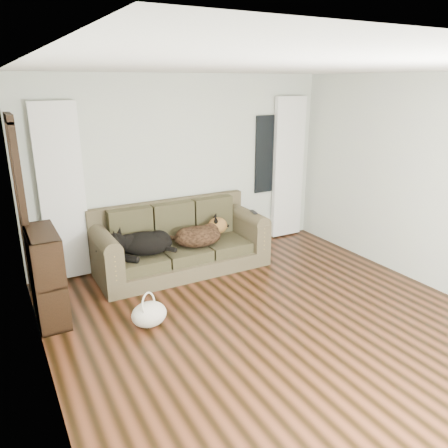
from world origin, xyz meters
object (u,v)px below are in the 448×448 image
dog_shepherd (200,235)px  bookshelf (47,276)px  sofa (181,239)px  dog_black_lab (142,245)px  tote_bag (149,313)px

dog_shepherd → bookshelf: (-2.03, -0.41, 0.01)m
sofa → dog_black_lab: 0.57m
sofa → tote_bag: 1.54m
dog_black_lab → tote_bag: (-0.34, -1.16, -0.32)m
dog_black_lab → bookshelf: size_ratio=0.70×
dog_shepherd → dog_black_lab: bearing=3.5°
tote_bag → bookshelf: size_ratio=0.38×
dog_shepherd → bookshelf: size_ratio=0.68×
dog_shepherd → tote_bag: dog_shepherd is taller
dog_black_lab → tote_bag: dog_black_lab is taller
sofa → tote_bag: bearing=-127.0°
dog_black_lab → bookshelf: bookshelf is taller
sofa → bookshelf: bookshelf is taller
sofa → dog_shepherd: size_ratio=3.38×
sofa → dog_shepherd: 0.26m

